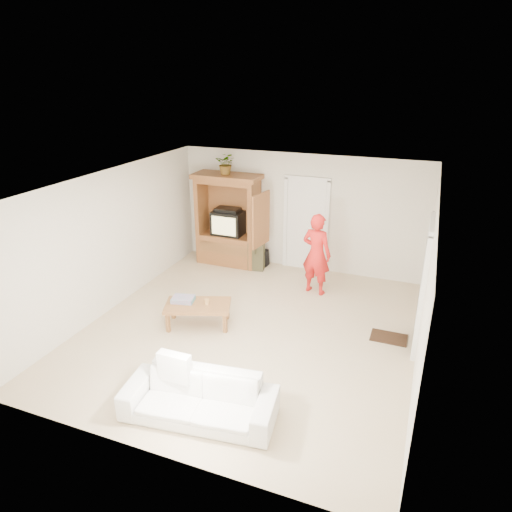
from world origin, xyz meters
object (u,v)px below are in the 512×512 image
at_px(man, 316,254).
at_px(coffee_table, 198,307).
at_px(armoire, 229,226).
at_px(sofa, 199,398).

distance_m(man, coffee_table, 2.63).
height_order(man, coffee_table, man).
bearing_deg(armoire, man, -19.64).
bearing_deg(armoire, sofa, -70.12).
height_order(armoire, man, armoire).
bearing_deg(armoire, coffee_table, -76.83).
distance_m(armoire, coffee_table, 2.97).
bearing_deg(coffee_table, sofa, -81.72).
relative_size(man, sofa, 0.84).
bearing_deg(man, sofa, 96.42).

